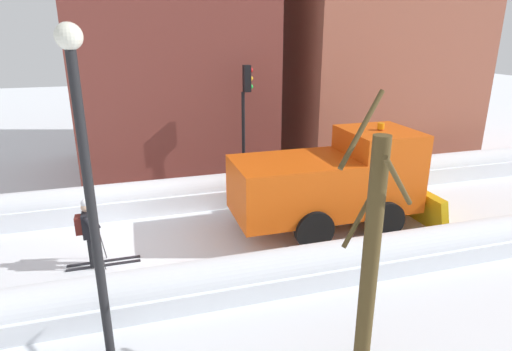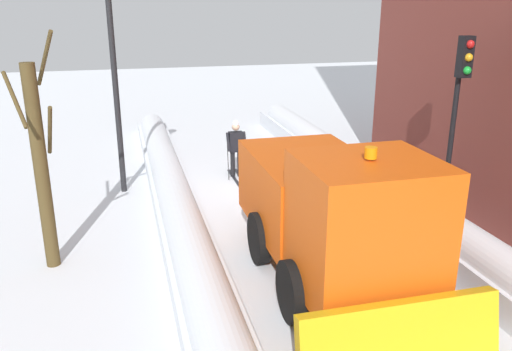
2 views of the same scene
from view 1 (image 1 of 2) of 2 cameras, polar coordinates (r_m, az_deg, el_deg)
The scene contains 7 objects.
ground_plane at distance 15.71m, azimuth 24.13°, elevation -4.09°, with size 80.00×80.00×0.00m, color white.
snowbank_left at distance 17.51m, azimuth 18.81°, elevation 0.44°, with size 1.10×36.00×1.05m.
plow_truck at distance 12.79m, azimuth 10.46°, elevation -0.64°, with size 3.20×5.98×3.12m.
skier at distance 11.39m, azimuth -21.42°, elevation -6.73°, with size 0.62×1.80×1.81m.
traffic_light_pole at distance 15.10m, azimuth -1.35°, elevation 9.33°, with size 0.28×0.42×4.56m.
street_lamp at distance 7.21m, azimuth -21.70°, elevation 0.95°, with size 0.40×0.40×5.77m.
bare_tree_near at distance 7.27m, azimuth 15.03°, elevation -10.20°, with size 1.08×1.24×4.80m.
Camera 1 is at (10.81, 0.10, 5.63)m, focal length 30.00 mm.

